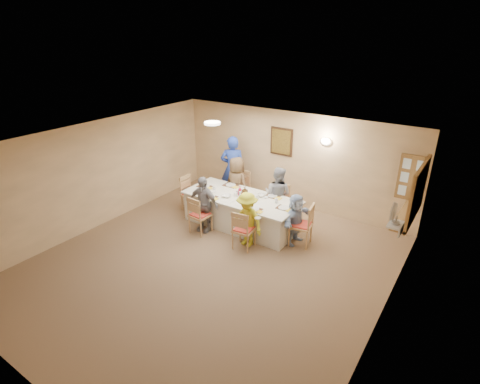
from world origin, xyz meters
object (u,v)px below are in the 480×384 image
Objects in this scene: chair_right_end at (301,224)px; condiment_ketchup at (240,191)px; serving_hatch at (418,193)px; diner_front_right at (247,220)px; caregiver at (233,168)px; diner_front_left at (203,204)px; chair_front_left at (200,214)px; chair_back_left at (239,190)px; desk_fan at (395,216)px; chair_back_right at (280,203)px; diner_back_right at (278,195)px; chair_front_right at (244,229)px; diner_right_end at (296,219)px; dining_table at (241,211)px; chair_left_end at (192,193)px; diner_back_left at (237,184)px.

chair_right_end is 4.18× the size of condiment_ketchup.
diner_front_right is at bearing -156.15° from serving_hatch.
diner_front_left is at bearing 76.28° from caregiver.
chair_back_left is at bearing -85.82° from chair_front_left.
desk_fan is 0.32× the size of chair_front_left.
desk_fan reaches higher than condiment_ketchup.
chair_back_left is 4.23× the size of condiment_ketchup.
chair_back_right is at bearing 99.29° from diner_front_right.
diner_back_right reaches higher than diner_front_right.
diner_right_end is (0.82, 0.80, 0.13)m from chair_front_right.
desk_fan reaches higher than chair_front_right.
diner_back_right reaches higher than diner_front_left.
diner_front_left is at bearing -131.42° from dining_table.
dining_table is at bearing -133.47° from chair_back_right.
caregiver reaches higher than chair_left_end.
diner_front_right is at bearing -4.18° from diner_front_left.
chair_left_end is 2.27m from diner_back_right.
condiment_ketchup is at bearing -58.12° from chair_front_right.
chair_back_right is at bearing -92.32° from diner_back_right.
condiment_ketchup is at bearing 95.26° from diner_right_end.
diner_back_left is 6.09× the size of condiment_ketchup.
diner_front_right is at bearing -96.60° from chair_back_right.
diner_right_end is (2.02, -0.68, -0.13)m from diner_back_left.
condiment_ketchup is (-0.66, -0.76, 0.44)m from chair_back_right.
chair_right_end is 0.54× the size of caregiver.
diner_back_right reaches higher than condiment_ketchup.
desk_fan is 3.04m from diner_front_right.
diner_right_end reaches higher than chair_back_right.
chair_back_right is at bearing 53.13° from dining_table.
diner_front_left is (-2.15, -0.68, 0.18)m from chair_right_end.
condiment_ketchup reaches higher than chair_back_right.
condiment_ketchup is (0.54, 0.72, 0.21)m from diner_front_left.
diner_back_right is at bearing 56.97° from diner_right_end.
diner_front_left reaches higher than diner_right_end.
diner_right_end is (-2.19, -0.65, -0.92)m from serving_hatch.
dining_table is 3.12× the size of chair_back_right.
chair_front_left is at bearing -94.96° from chair_back_left.
desk_fan is at bearing 60.62° from chair_right_end.
dining_table is at bearing 140.72° from diner_front_right.
serving_hatch is 0.83× the size of caregiver.
chair_back_right is at bearing 52.34° from diner_right_end.
desk_fan is 0.24× the size of diner_front_right.
caregiver reaches higher than chair_back_right.
caregiver is (-1.05, 1.15, 0.52)m from dining_table.
chair_front_right is at bearing -178.03° from desk_fan.
caregiver reaches higher than diner_right_end.
chair_front_right is at bearing 87.68° from diner_back_right.
caregiver is at bearing 71.67° from diner_right_end.
diner_back_right is 0.94m from condiment_ketchup.
chair_front_left is 0.94× the size of chair_right_end.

